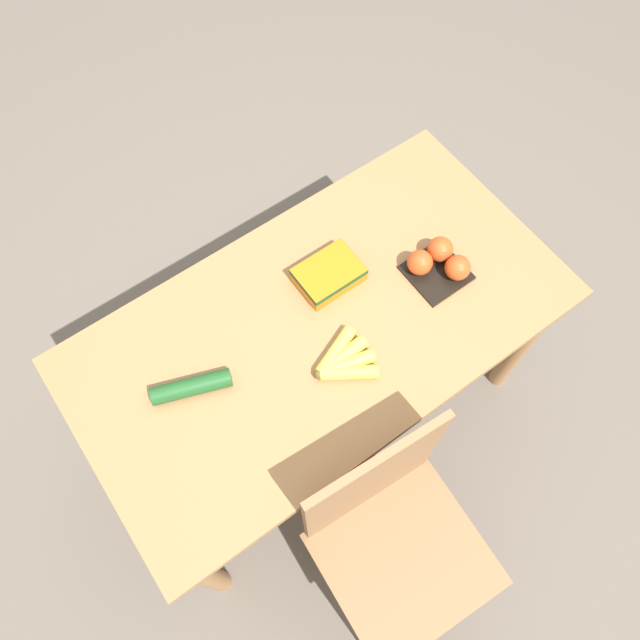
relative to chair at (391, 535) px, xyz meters
The scene contains 7 objects.
ground_plane 0.73m from the chair, 105.19° to the right, with size 12.00×12.00×0.00m, color #665B51.
dining_table 0.56m from the chair, 105.19° to the right, with size 1.35×0.72×0.72m.
chair is the anchor object (origin of this frame).
banana_bunch 0.49m from the chair, 107.21° to the right, with size 0.17×0.17×0.04m.
tomato_pack 0.75m from the chair, 136.99° to the right, with size 0.16×0.16×0.08m.
carrot_bag 0.73m from the chair, 111.27° to the right, with size 0.18×0.13×0.05m.
cucumber_near 0.67m from the chair, 67.99° to the right, with size 0.21×0.12×0.05m.
Camera 1 is at (0.42, 0.58, 2.24)m, focal length 35.00 mm.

